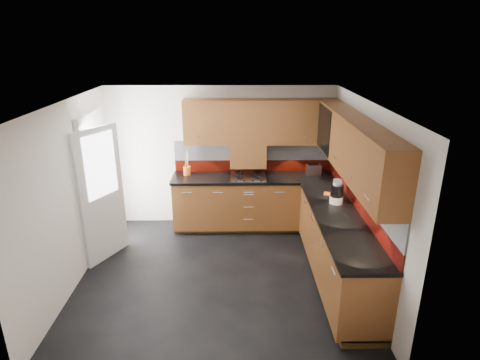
{
  "coord_description": "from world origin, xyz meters",
  "views": [
    {
      "loc": [
        0.24,
        -4.8,
        3.17
      ],
      "look_at": [
        0.3,
        0.65,
        1.19
      ],
      "focal_mm": 30.0,
      "sensor_mm": 36.0,
      "label": 1
    }
  ],
  "objects_px": {
    "utensil_pot": "(187,169)",
    "toaster": "(313,170)",
    "gas_hob": "(248,176)",
    "food_processor": "(337,194)"
  },
  "relations": [
    {
      "from": "utensil_pot",
      "to": "food_processor",
      "type": "xyz_separation_m",
      "value": [
        2.23,
        -1.24,
        0.05
      ]
    },
    {
      "from": "utensil_pot",
      "to": "gas_hob",
      "type": "bearing_deg",
      "value": -7.54
    },
    {
      "from": "gas_hob",
      "to": "utensil_pot",
      "type": "distance_m",
      "value": 1.04
    },
    {
      "from": "toaster",
      "to": "food_processor",
      "type": "distance_m",
      "value": 1.23
    },
    {
      "from": "utensil_pot",
      "to": "toaster",
      "type": "distance_m",
      "value": 2.13
    },
    {
      "from": "utensil_pot",
      "to": "toaster",
      "type": "height_order",
      "value": "utensil_pot"
    },
    {
      "from": "utensil_pot",
      "to": "toaster",
      "type": "bearing_deg",
      "value": -0.21
    },
    {
      "from": "food_processor",
      "to": "utensil_pot",
      "type": "bearing_deg",
      "value": 151.0
    },
    {
      "from": "gas_hob",
      "to": "utensil_pot",
      "type": "bearing_deg",
      "value": 172.46
    },
    {
      "from": "toaster",
      "to": "food_processor",
      "type": "xyz_separation_m",
      "value": [
        0.09,
        -1.23,
        0.06
      ]
    }
  ]
}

